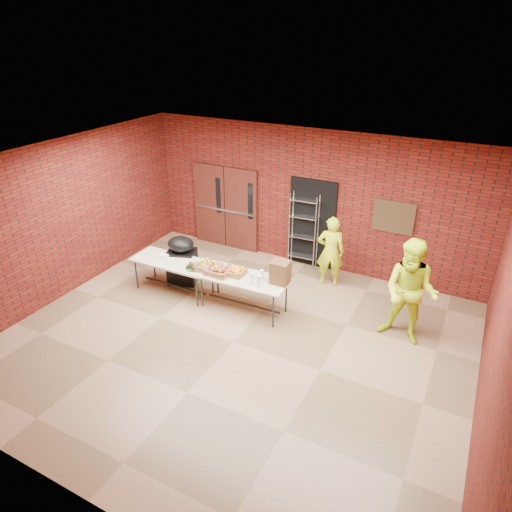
{
  "coord_description": "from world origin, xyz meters",
  "views": [
    {
      "loc": [
        3.43,
        -5.73,
        5.12
      ],
      "look_at": [
        -0.28,
        1.4,
        1.05
      ],
      "focal_mm": 32.0,
      "sensor_mm": 36.0,
      "label": 1
    }
  ],
  "objects_px": {
    "covered_grill": "(182,260)",
    "volunteer_man": "(410,293)",
    "table_right": "(243,280)",
    "volunteer_woman": "(330,252)",
    "wire_rack": "(303,231)",
    "table_left": "(173,263)",
    "coffee_dispenser": "(280,272)"
  },
  "relations": [
    {
      "from": "wire_rack",
      "to": "volunteer_man",
      "type": "xyz_separation_m",
      "value": [
        2.73,
        -1.81,
        0.09
      ]
    },
    {
      "from": "volunteer_woman",
      "to": "volunteer_man",
      "type": "relative_size",
      "value": 0.81
    },
    {
      "from": "table_right",
      "to": "wire_rack",
      "type": "bearing_deg",
      "value": 79.86
    },
    {
      "from": "wire_rack",
      "to": "table_right",
      "type": "xyz_separation_m",
      "value": [
        -0.32,
        -2.29,
        -0.22
      ]
    },
    {
      "from": "coffee_dispenser",
      "to": "volunteer_woman",
      "type": "bearing_deg",
      "value": 74.2
    },
    {
      "from": "table_left",
      "to": "covered_grill",
      "type": "distance_m",
      "value": 0.42
    },
    {
      "from": "covered_grill",
      "to": "volunteer_woman",
      "type": "height_order",
      "value": "volunteer_woman"
    },
    {
      "from": "wire_rack",
      "to": "table_right",
      "type": "height_order",
      "value": "wire_rack"
    },
    {
      "from": "wire_rack",
      "to": "volunteer_woman",
      "type": "distance_m",
      "value": 1.02
    },
    {
      "from": "coffee_dispenser",
      "to": "covered_grill",
      "type": "relative_size",
      "value": 0.41
    },
    {
      "from": "table_right",
      "to": "coffee_dispenser",
      "type": "distance_m",
      "value": 0.79
    },
    {
      "from": "coffee_dispenser",
      "to": "volunteer_woman",
      "type": "relative_size",
      "value": 0.28
    },
    {
      "from": "wire_rack",
      "to": "table_left",
      "type": "bearing_deg",
      "value": -133.99
    },
    {
      "from": "wire_rack",
      "to": "volunteer_man",
      "type": "relative_size",
      "value": 0.91
    },
    {
      "from": "wire_rack",
      "to": "covered_grill",
      "type": "bearing_deg",
      "value": -140.22
    },
    {
      "from": "table_left",
      "to": "volunteer_man",
      "type": "relative_size",
      "value": 0.9
    },
    {
      "from": "table_right",
      "to": "volunteer_man",
      "type": "xyz_separation_m",
      "value": [
        3.05,
        0.48,
        0.31
      ]
    },
    {
      "from": "covered_grill",
      "to": "volunteer_man",
      "type": "distance_m",
      "value": 4.8
    },
    {
      "from": "table_left",
      "to": "volunteer_man",
      "type": "bearing_deg",
      "value": 5.55
    },
    {
      "from": "wire_rack",
      "to": "table_right",
      "type": "distance_m",
      "value": 2.32
    },
    {
      "from": "coffee_dispenser",
      "to": "covered_grill",
      "type": "xyz_separation_m",
      "value": [
        -2.45,
        0.2,
        -0.41
      ]
    },
    {
      "from": "volunteer_woman",
      "to": "volunteer_man",
      "type": "xyz_separation_m",
      "value": [
        1.87,
        -1.26,
        0.19
      ]
    },
    {
      "from": "volunteer_man",
      "to": "wire_rack",
      "type": "bearing_deg",
      "value": 154.71
    },
    {
      "from": "table_right",
      "to": "covered_grill",
      "type": "height_order",
      "value": "covered_grill"
    },
    {
      "from": "table_right",
      "to": "covered_grill",
      "type": "xyz_separation_m",
      "value": [
        -1.73,
        0.34,
        -0.13
      ]
    },
    {
      "from": "table_right",
      "to": "volunteer_woman",
      "type": "xyz_separation_m",
      "value": [
        1.17,
        1.73,
        0.13
      ]
    },
    {
      "from": "coffee_dispenser",
      "to": "volunteer_woman",
      "type": "height_order",
      "value": "volunteer_woman"
    },
    {
      "from": "table_left",
      "to": "table_right",
      "type": "height_order",
      "value": "table_right"
    },
    {
      "from": "covered_grill",
      "to": "volunteer_man",
      "type": "relative_size",
      "value": 0.55
    },
    {
      "from": "table_right",
      "to": "covered_grill",
      "type": "bearing_deg",
      "value": 166.6
    },
    {
      "from": "wire_rack",
      "to": "covered_grill",
      "type": "relative_size",
      "value": 1.64
    },
    {
      "from": "coffee_dispenser",
      "to": "volunteer_man",
      "type": "xyz_separation_m",
      "value": [
        2.33,
        0.34,
        0.02
      ]
    }
  ]
}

